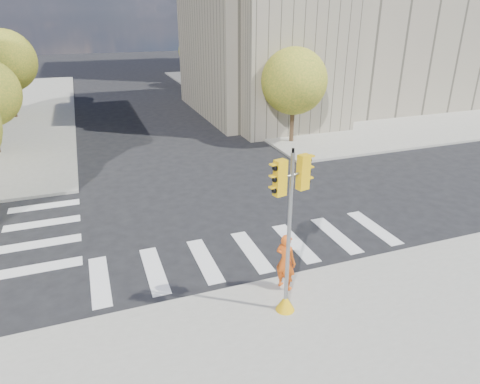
% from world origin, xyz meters
% --- Properties ---
extents(ground, '(160.00, 160.00, 0.00)m').
position_xyz_m(ground, '(0.00, 0.00, 0.00)').
color(ground, black).
rests_on(ground, ground).
extents(sidewalk_far_right, '(28.00, 40.00, 0.15)m').
position_xyz_m(sidewalk_far_right, '(20.00, 26.00, 0.07)').
color(sidewalk_far_right, gray).
rests_on(sidewalk_far_right, ground).
extents(civic_building, '(26.00, 16.00, 19.39)m').
position_xyz_m(civic_building, '(15.59, 19.12, 7.26)').
color(civic_building, gray).
rests_on(civic_building, ground).
extents(tree_lw_far, '(4.80, 4.80, 6.95)m').
position_xyz_m(tree_lw_far, '(-10.50, 24.00, 4.54)').
color(tree_lw_far, '#382616').
rests_on(tree_lw_far, ground).
extents(tree_re_near, '(4.20, 4.20, 6.16)m').
position_xyz_m(tree_re_near, '(7.50, 10.00, 4.05)').
color(tree_re_near, '#382616').
rests_on(tree_re_near, ground).
extents(tree_re_mid, '(4.60, 4.60, 6.66)m').
position_xyz_m(tree_re_mid, '(7.50, 22.00, 4.35)').
color(tree_re_mid, '#382616').
rests_on(tree_re_mid, ground).
extents(tree_re_far, '(4.00, 4.00, 5.88)m').
position_xyz_m(tree_re_far, '(7.50, 34.00, 3.87)').
color(tree_re_far, '#382616').
rests_on(tree_re_far, ground).
extents(lamp_near, '(0.35, 0.18, 8.11)m').
position_xyz_m(lamp_near, '(8.00, 14.00, 4.58)').
color(lamp_near, black).
rests_on(lamp_near, sidewalk_far_right).
extents(lamp_far, '(0.35, 0.18, 8.11)m').
position_xyz_m(lamp_far, '(8.00, 28.00, 4.58)').
color(lamp_far, black).
rests_on(lamp_far, sidewalk_far_right).
extents(traffic_signal, '(1.08, 0.56, 4.94)m').
position_xyz_m(traffic_signal, '(-0.47, -5.60, 2.26)').
color(traffic_signal, '#DFA70B').
rests_on(traffic_signal, sidewalk_near).
extents(photographer, '(0.74, 0.82, 1.89)m').
position_xyz_m(photographer, '(-0.01, -4.60, 1.10)').
color(photographer, '#F05C16').
rests_on(photographer, sidewalk_near).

